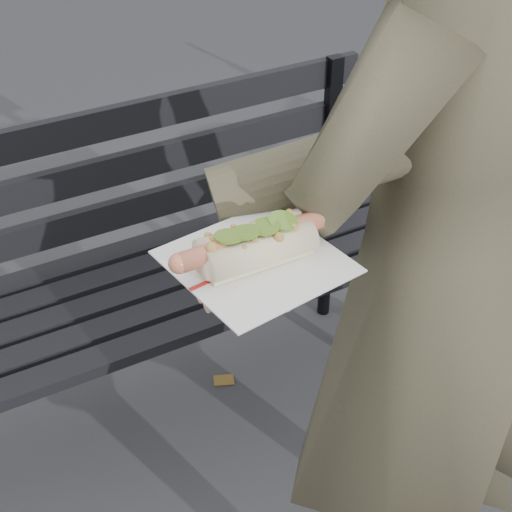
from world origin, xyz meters
The scene contains 4 objects.
park_bench centered at (0.01, 0.94, 0.52)m, with size 1.50×0.44×0.88m.
person centered at (0.29, 0.15, 0.90)m, with size 0.66×0.43×1.80m, color #443F2D.
held_hotdog centered at (0.10, 0.13, 1.17)m, with size 0.62×0.30×0.20m.
fallen_leaves centered at (0.31, 0.42, 0.00)m, with size 4.89×3.11×0.00m.
Camera 1 is at (-0.45, -0.60, 1.69)m, focal length 55.00 mm.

